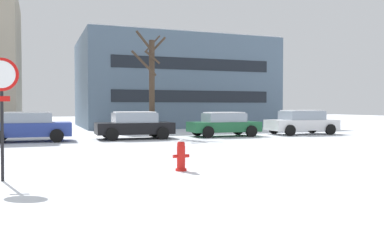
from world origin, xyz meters
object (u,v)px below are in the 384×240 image
object	(u,v)px
fire_hydrant	(181,155)
parked_car_black	(134,125)
stop_sign	(2,95)
parked_car_green	(224,124)
parked_car_blue	(28,126)
parked_car_white	(302,122)

from	to	relation	value
fire_hydrant	parked_car_black	xyz separation A→B (m)	(1.19, 10.96, 0.31)
stop_sign	parked_car_green	xyz separation A→B (m)	(10.64, 10.88, -1.26)
stop_sign	parked_car_green	bearing A→B (deg)	45.65
parked_car_blue	parked_car_black	bearing A→B (deg)	-1.12
parked_car_blue	parked_car_green	world-z (taller)	parked_car_blue
fire_hydrant	parked_car_white	distance (m)	15.80
stop_sign	parked_car_black	world-z (taller)	stop_sign
parked_car_green	parked_car_black	bearing A→B (deg)	179.90
parked_car_blue	parked_car_white	distance (m)	15.49
stop_sign	parked_car_blue	distance (m)	11.07
fire_hydrant	parked_car_green	world-z (taller)	parked_car_green
stop_sign	parked_car_green	distance (m)	15.27
stop_sign	parked_car_blue	size ratio (longest dim) A/B	0.70
parked_car_blue	parked_car_white	xyz separation A→B (m)	(15.49, -0.25, 0.01)
fire_hydrant	parked_car_black	size ratio (longest dim) A/B	0.21
stop_sign	parked_car_green	world-z (taller)	stop_sign
parked_car_black	parked_car_green	bearing A→B (deg)	-0.10
fire_hydrant	parked_car_white	xyz separation A→B (m)	(11.52, 10.80, 0.33)
parked_car_black	parked_car_green	distance (m)	5.16
parked_car_green	parked_car_white	xyz separation A→B (m)	(5.16, -0.14, 0.04)
parked_car_green	parked_car_white	distance (m)	5.17
fire_hydrant	parked_car_blue	size ratio (longest dim) A/B	0.21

